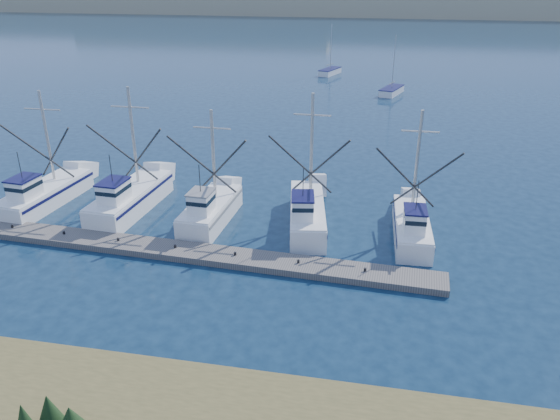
# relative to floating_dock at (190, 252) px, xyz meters

# --- Properties ---
(ground) EXTENTS (500.00, 500.00, 0.00)m
(ground) POSITION_rel_floating_dock_xyz_m (9.16, -6.60, -0.21)
(ground) COLOR #0C1F35
(ground) RESTS_ON ground
(floating_dock) EXTENTS (31.62, 3.80, 0.42)m
(floating_dock) POSITION_rel_floating_dock_xyz_m (0.00, 0.00, 0.00)
(floating_dock) COLOR slate
(floating_dock) RESTS_ON ground
(trawler_fleet) EXTENTS (30.28, 9.16, 9.06)m
(trawler_fleet) POSITION_rel_floating_dock_xyz_m (-0.96, 5.29, 0.77)
(trawler_fleet) COLOR white
(trawler_fleet) RESTS_ON ground
(sailboat_near) EXTENTS (3.58, 5.92, 8.10)m
(sailboat_near) POSITION_rel_floating_dock_xyz_m (12.20, 50.59, 0.28)
(sailboat_near) COLOR white
(sailboat_near) RESTS_ON ground
(sailboat_far) EXTENTS (3.46, 5.69, 8.10)m
(sailboat_far) POSITION_rel_floating_dock_xyz_m (1.93, 64.28, 0.29)
(sailboat_far) COLOR white
(sailboat_far) RESTS_ON ground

